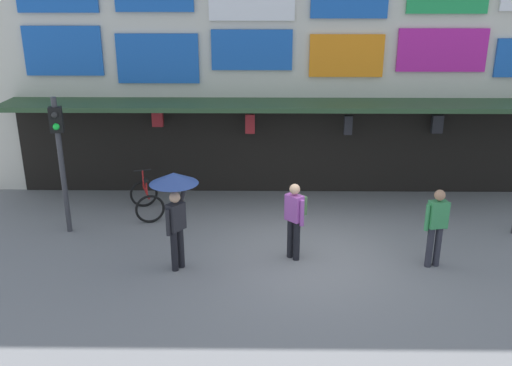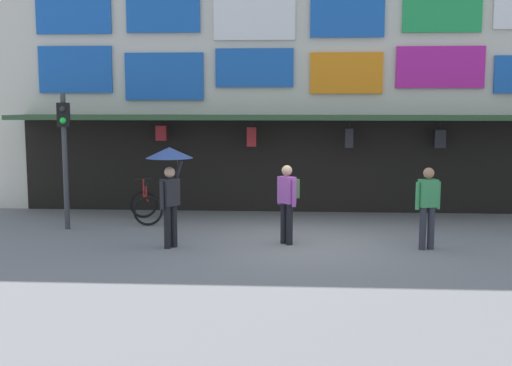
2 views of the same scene
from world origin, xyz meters
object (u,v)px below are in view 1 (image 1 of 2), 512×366
(bicycle_parked, at_px, (147,200))
(pedestrian_in_green, at_px, (436,224))
(pedestrian_in_purple, at_px, (295,215))
(pedestrian_with_umbrella, at_px, (175,194))
(traffic_light_near, at_px, (59,144))

(bicycle_parked, bearing_deg, pedestrian_in_green, -22.47)
(bicycle_parked, distance_m, pedestrian_in_purple, 4.33)
(pedestrian_in_green, distance_m, pedestrian_with_umbrella, 5.29)
(bicycle_parked, bearing_deg, pedestrian_with_umbrella, -67.13)
(bicycle_parked, relative_size, pedestrian_in_green, 0.79)
(bicycle_parked, relative_size, pedestrian_in_purple, 0.79)
(pedestrian_with_umbrella, bearing_deg, bicycle_parked, 112.87)
(traffic_light_near, distance_m, bicycle_parked, 2.62)
(bicycle_parked, distance_m, pedestrian_in_green, 6.99)
(traffic_light_near, bearing_deg, pedestrian_in_green, -11.27)
(pedestrian_in_purple, bearing_deg, traffic_light_near, 166.21)
(traffic_light_near, distance_m, pedestrian_with_umbrella, 3.39)
(bicycle_parked, bearing_deg, traffic_light_near, -147.28)
(pedestrian_with_umbrella, relative_size, pedestrian_in_purple, 1.24)
(pedestrian_in_green, xyz_separation_m, pedestrian_with_umbrella, (-5.24, -0.18, 0.69))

